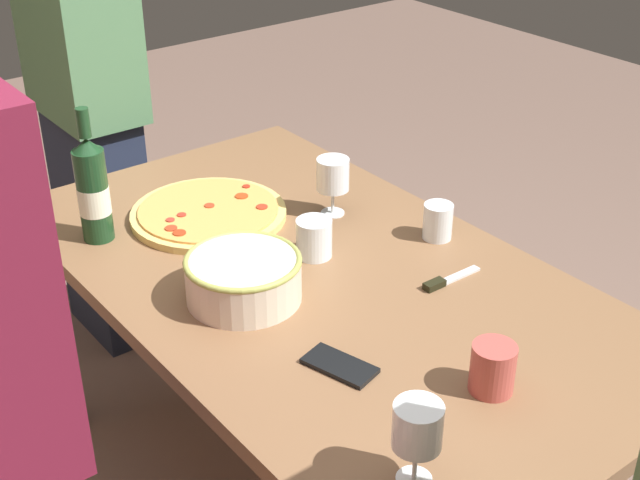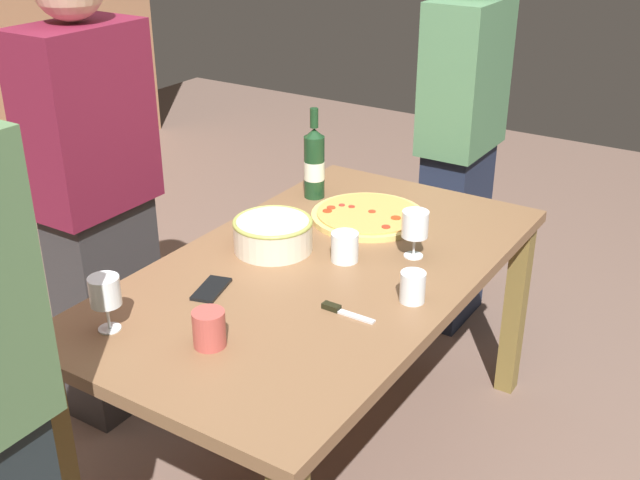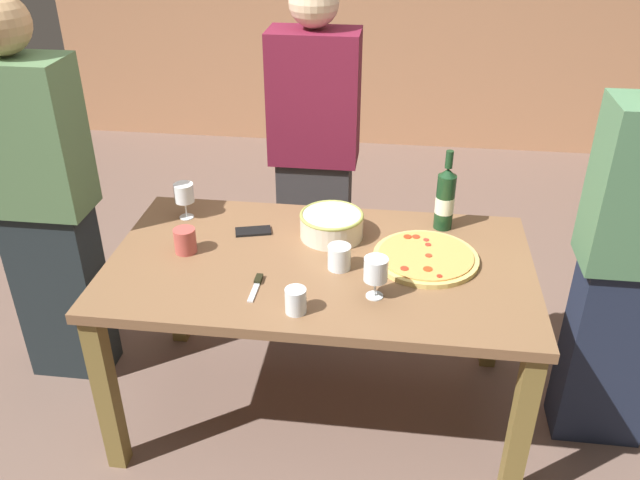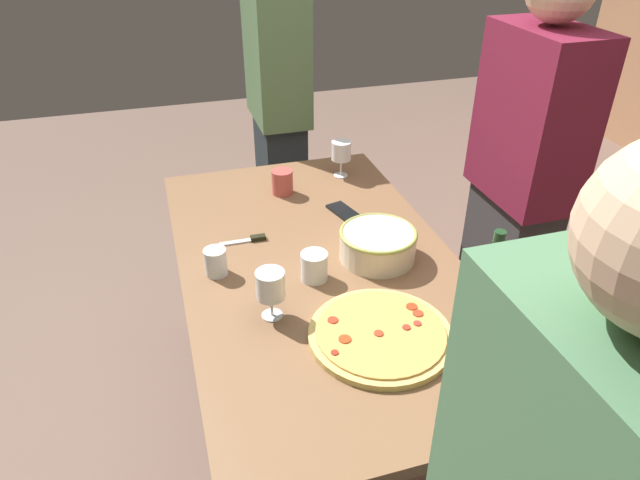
% 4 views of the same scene
% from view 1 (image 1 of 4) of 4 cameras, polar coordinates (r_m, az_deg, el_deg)
% --- Properties ---
extents(dining_table, '(1.60, 0.90, 0.75)m').
position_cam_1_polar(dining_table, '(2.06, -0.00, -4.45)').
color(dining_table, brown).
rests_on(dining_table, ground).
extents(pizza, '(0.40, 0.40, 0.03)m').
position_cam_1_polar(pizza, '(2.26, -7.25, 1.75)').
color(pizza, '#D6B964').
rests_on(pizza, dining_table).
extents(serving_bowl, '(0.26, 0.26, 0.10)m').
position_cam_1_polar(serving_bowl, '(1.90, -5.00, -2.38)').
color(serving_bowl, beige).
rests_on(serving_bowl, dining_table).
extents(wine_bottle, '(0.08, 0.08, 0.34)m').
position_cam_1_polar(wine_bottle, '(2.16, -14.56, 3.21)').
color(wine_bottle, '#173A1E').
rests_on(wine_bottle, dining_table).
extents(wine_glass_near_pizza, '(0.08, 0.08, 0.15)m').
position_cam_1_polar(wine_glass_near_pizza, '(1.43, 6.35, -12.16)').
color(wine_glass_near_pizza, white).
rests_on(wine_glass_near_pizza, dining_table).
extents(wine_glass_by_bottle, '(0.08, 0.08, 0.15)m').
position_cam_1_polar(wine_glass_by_bottle, '(2.22, 0.84, 4.11)').
color(wine_glass_by_bottle, white).
rests_on(wine_glass_by_bottle, dining_table).
extents(cup_amber, '(0.09, 0.09, 0.09)m').
position_cam_1_polar(cup_amber, '(2.06, -0.39, 0.12)').
color(cup_amber, white).
rests_on(cup_amber, dining_table).
extents(cup_ceramic, '(0.07, 0.07, 0.09)m').
position_cam_1_polar(cup_ceramic, '(2.15, 7.66, 1.21)').
color(cup_ceramic, white).
rests_on(cup_ceramic, dining_table).
extents(cup_spare, '(0.08, 0.08, 0.10)m').
position_cam_1_polar(cup_spare, '(1.67, 11.24, -8.13)').
color(cup_spare, '#B84D45').
rests_on(cup_spare, dining_table).
extents(cell_phone, '(0.16, 0.11, 0.01)m').
position_cam_1_polar(cell_phone, '(1.72, 1.28, -8.16)').
color(cell_phone, black).
rests_on(cell_phone, dining_table).
extents(pizza_knife, '(0.02, 0.16, 0.02)m').
position_cam_1_polar(pizza_knife, '(1.99, 8.11, -2.65)').
color(pizza_knife, silver).
rests_on(pizza_knife, dining_table).
extents(person_host, '(0.40, 0.24, 1.63)m').
position_cam_1_polar(person_host, '(2.86, -14.86, 8.41)').
color(person_host, '#1D263B').
rests_on(person_host, ground).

